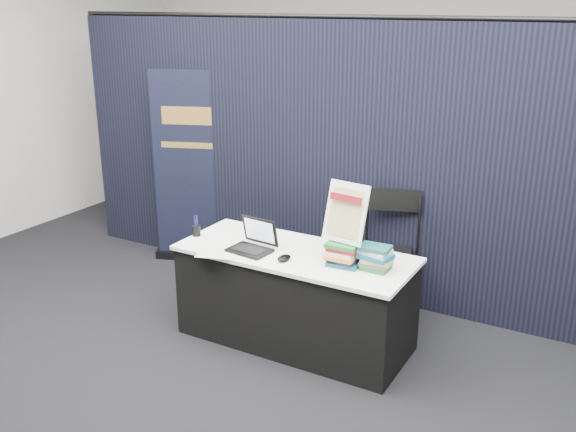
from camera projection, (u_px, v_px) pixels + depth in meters
The scene contains 15 objects.
floor at pixel (258, 373), 4.61m from camera, with size 8.00×8.00×0.00m, color black.
wall_back at pixel (442, 73), 7.34m from camera, with size 8.00×0.02×3.50m, color beige.
drape_partition at pixel (354, 164), 5.54m from camera, with size 6.00×0.08×2.40m, color black.
display_table at pixel (295, 297), 4.94m from camera, with size 1.80×0.75×0.75m.
laptop at pixel (252, 243), 4.84m from camera, with size 0.33×0.28×0.24m.
mouse at pixel (284, 258), 4.66m from camera, with size 0.08×0.13×0.04m, color black.
brochure_left at pixel (232, 241), 5.04m from camera, with size 0.28×0.20×0.00m, color white.
brochure_mid at pixel (239, 247), 4.92m from camera, with size 0.26×0.18×0.00m, color white.
brochure_right at pixel (218, 253), 4.79m from camera, with size 0.30×0.21×0.00m, color silver.
pen_cup at pixel (196, 231), 5.14m from camera, with size 0.07×0.07×0.08m, color black.
book_stack_tall at pixel (343, 254), 4.56m from camera, with size 0.21×0.16×0.17m.
book_stack_short at pixel (376, 258), 4.48m from camera, with size 0.21×0.16×0.18m.
info_sign at pixel (346, 213), 4.49m from camera, with size 0.34×0.18×0.44m.
pullup_banner at pixel (192, 180), 6.37m from camera, with size 0.80×0.37×1.93m.
stacking_chair at pixel (383, 250), 5.29m from camera, with size 0.61×0.62×1.07m.
Camera 1 is at (2.17, -3.37, 2.55)m, focal length 40.00 mm.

